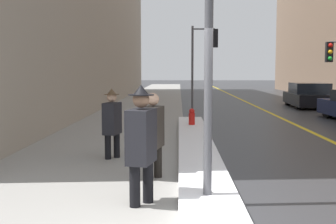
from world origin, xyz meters
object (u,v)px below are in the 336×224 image
object	(u,v)px
pedestrian_in_fedora	(141,140)
pedestrian_trailing	(153,132)
parked_car_black	(309,96)
fire_hydrant	(192,119)
traffic_light_near	(206,49)
pedestrian_in_glasses	(112,121)

from	to	relation	value
pedestrian_in_fedora	pedestrian_trailing	distance (m)	1.46
pedestrian_in_fedora	pedestrian_trailing	size ratio (longest dim) A/B	1.13
parked_car_black	fire_hydrant	world-z (taller)	parked_car_black
pedestrian_in_fedora	fire_hydrant	world-z (taller)	pedestrian_in_fedora
traffic_light_near	pedestrian_in_glasses	size ratio (longest dim) A/B	2.67
pedestrian_in_fedora	pedestrian_trailing	xyz separation A→B (m)	(0.07, 1.46, -0.09)
pedestrian_in_glasses	traffic_light_near	bearing A→B (deg)	-179.92
fire_hydrant	pedestrian_in_glasses	bearing A→B (deg)	-112.23
traffic_light_near	fire_hydrant	distance (m)	7.94
traffic_light_near	pedestrian_trailing	world-z (taller)	traffic_light_near
pedestrian_trailing	traffic_light_near	bearing A→B (deg)	-174.32
pedestrian_in_glasses	fire_hydrant	distance (m)	4.96
parked_car_black	fire_hydrant	distance (m)	10.78
pedestrian_in_glasses	parked_car_black	xyz separation A→B (m)	(8.27, 13.23, -0.23)
fire_hydrant	traffic_light_near	bearing A→B (deg)	83.09
traffic_light_near	parked_car_black	size ratio (longest dim) A/B	0.97
pedestrian_trailing	fire_hydrant	distance (m)	6.37
pedestrian_in_fedora	parked_car_black	bearing A→B (deg)	168.91
fire_hydrant	pedestrian_in_fedora	bearing A→B (deg)	-97.00
traffic_light_near	pedestrian_in_glasses	bearing A→B (deg)	-104.62
pedestrian_in_fedora	pedestrian_in_glasses	distance (m)	3.31
parked_car_black	pedestrian_trailing	bearing A→B (deg)	157.19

